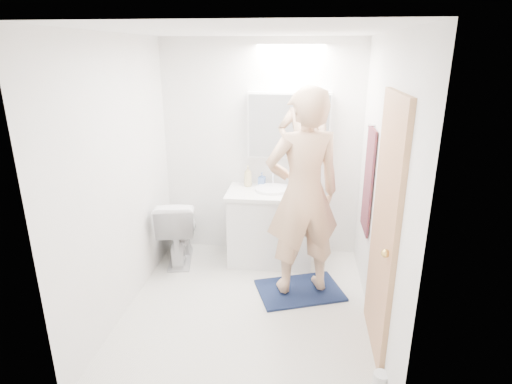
# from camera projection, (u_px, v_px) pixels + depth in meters

# --- Properties ---
(floor) EXTENTS (2.50, 2.50, 0.00)m
(floor) POSITION_uv_depth(u_px,v_px,m) (248.00, 307.00, 3.87)
(floor) COLOR silver
(floor) RESTS_ON ground
(ceiling) EXTENTS (2.50, 2.50, 0.00)m
(ceiling) POSITION_uv_depth(u_px,v_px,m) (246.00, 31.00, 3.10)
(ceiling) COLOR white
(ceiling) RESTS_ON floor
(wall_back) EXTENTS (2.50, 0.00, 2.50)m
(wall_back) POSITION_uv_depth(u_px,v_px,m) (262.00, 150.00, 4.66)
(wall_back) COLOR white
(wall_back) RESTS_ON floor
(wall_front) EXTENTS (2.50, 0.00, 2.50)m
(wall_front) POSITION_uv_depth(u_px,v_px,m) (217.00, 253.00, 2.31)
(wall_front) COLOR white
(wall_front) RESTS_ON floor
(wall_left) EXTENTS (0.00, 2.50, 2.50)m
(wall_left) POSITION_uv_depth(u_px,v_px,m) (120.00, 180.00, 3.60)
(wall_left) COLOR white
(wall_left) RESTS_ON floor
(wall_right) EXTENTS (0.00, 2.50, 2.50)m
(wall_right) POSITION_uv_depth(u_px,v_px,m) (382.00, 189.00, 3.37)
(wall_right) COLOR white
(wall_right) RESTS_ON floor
(vanity_cabinet) EXTENTS (0.90, 0.55, 0.78)m
(vanity_cabinet) POSITION_uv_depth(u_px,v_px,m) (271.00, 228.00, 4.64)
(vanity_cabinet) COLOR silver
(vanity_cabinet) RESTS_ON floor
(countertop) EXTENTS (0.95, 0.58, 0.04)m
(countertop) POSITION_uv_depth(u_px,v_px,m) (271.00, 193.00, 4.51)
(countertop) COLOR white
(countertop) RESTS_ON vanity_cabinet
(sink_basin) EXTENTS (0.36, 0.36, 0.03)m
(sink_basin) POSITION_uv_depth(u_px,v_px,m) (272.00, 189.00, 4.52)
(sink_basin) COLOR white
(sink_basin) RESTS_ON countertop
(faucet) EXTENTS (0.02, 0.02, 0.16)m
(faucet) POSITION_uv_depth(u_px,v_px,m) (273.00, 178.00, 4.68)
(faucet) COLOR silver
(faucet) RESTS_ON countertop
(medicine_cabinet) EXTENTS (0.88, 0.14, 0.70)m
(medicine_cabinet) POSITION_uv_depth(u_px,v_px,m) (289.00, 125.00, 4.46)
(medicine_cabinet) COLOR white
(medicine_cabinet) RESTS_ON wall_back
(mirror_panel) EXTENTS (0.84, 0.01, 0.66)m
(mirror_panel) POSITION_uv_depth(u_px,v_px,m) (289.00, 127.00, 4.39)
(mirror_panel) COLOR silver
(mirror_panel) RESTS_ON medicine_cabinet
(toilet) EXTENTS (0.54, 0.80, 0.75)m
(toilet) POSITION_uv_depth(u_px,v_px,m) (178.00, 229.00, 4.65)
(toilet) COLOR white
(toilet) RESTS_ON floor
(bath_rug) EXTENTS (0.94, 0.78, 0.02)m
(bath_rug) POSITION_uv_depth(u_px,v_px,m) (299.00, 290.00, 4.13)
(bath_rug) COLOR #13203D
(bath_rug) RESTS_ON floor
(person) EXTENTS (0.82, 0.67, 1.94)m
(person) POSITION_uv_depth(u_px,v_px,m) (303.00, 194.00, 3.80)
(person) COLOR tan
(person) RESTS_ON bath_rug
(door) EXTENTS (0.04, 0.80, 2.00)m
(door) POSITION_uv_depth(u_px,v_px,m) (384.00, 229.00, 3.11)
(door) COLOR tan
(door) RESTS_ON wall_right
(door_knob) EXTENTS (0.06, 0.06, 0.06)m
(door_knob) POSITION_uv_depth(u_px,v_px,m) (385.00, 253.00, 2.84)
(door_knob) COLOR gold
(door_knob) RESTS_ON door
(towel) EXTENTS (0.02, 0.42, 1.00)m
(towel) POSITION_uv_depth(u_px,v_px,m) (368.00, 181.00, 3.92)
(towel) COLOR #15133D
(towel) RESTS_ON wall_right
(towel_hook) EXTENTS (0.07, 0.02, 0.02)m
(towel_hook) POSITION_uv_depth(u_px,v_px,m) (372.00, 125.00, 3.75)
(towel_hook) COLOR silver
(towel_hook) RESTS_ON wall_right
(soap_bottle_a) EXTENTS (0.10, 0.10, 0.24)m
(soap_bottle_a) POSITION_uv_depth(u_px,v_px,m) (248.00, 176.00, 4.63)
(soap_bottle_a) COLOR #CBBB83
(soap_bottle_a) RESTS_ON countertop
(soap_bottle_b) EXTENTS (0.08, 0.09, 0.15)m
(soap_bottle_b) POSITION_uv_depth(u_px,v_px,m) (262.00, 179.00, 4.66)
(soap_bottle_b) COLOR #516FAE
(soap_bottle_b) RESTS_ON countertop
(toothbrush_cup) EXTENTS (0.13, 0.13, 0.10)m
(toothbrush_cup) POSITION_uv_depth(u_px,v_px,m) (295.00, 183.00, 4.61)
(toothbrush_cup) COLOR #4166C5
(toothbrush_cup) RESTS_ON countertop
(toilet_paper_roll) EXTENTS (0.11, 0.11, 0.10)m
(toilet_paper_roll) POSITION_uv_depth(u_px,v_px,m) (381.00, 379.00, 2.96)
(toilet_paper_roll) COLOR silver
(toilet_paper_roll) RESTS_ON floor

